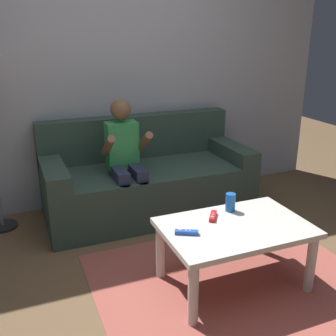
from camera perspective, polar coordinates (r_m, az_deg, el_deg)
The scene contains 9 objects.
ground_plane at distance 2.51m, azimuth 4.21°, elevation -19.30°, with size 8.65×8.65×0.00m, color brown.
wall_back at distance 3.68m, azimuth -8.16°, elevation 14.12°, with size 4.32×0.05×2.50m, color #999EA8.
couch at distance 3.57m, azimuth -3.08°, elevation -1.74°, with size 1.78×0.80×0.83m.
person_seated_on_couch at distance 3.24m, azimuth -6.10°, elevation 1.64°, with size 0.36×0.44×1.04m.
coffee_table at distance 2.55m, azimuth 9.54°, elevation -9.37°, with size 0.91×0.60×0.42m.
area_rug at distance 2.73m, azimuth 9.13°, elevation -15.82°, with size 1.75×1.40×0.01m, color #9E4C42.
game_remote_blue_near_edge at distance 2.38m, azimuth 2.66°, elevation -9.18°, with size 0.14×0.10×0.03m.
game_remote_red_center at distance 2.59m, azimuth 6.45°, elevation -6.87°, with size 0.11×0.14×0.03m.
soda_can at distance 2.68m, azimuth 8.92°, elevation -4.87°, with size 0.07×0.07×0.12m, color #1959B2.
Camera 1 is at (-0.90, -1.75, 1.56)m, focal length 42.60 mm.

